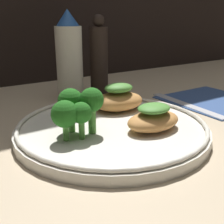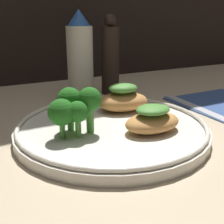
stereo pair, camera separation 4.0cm
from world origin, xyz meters
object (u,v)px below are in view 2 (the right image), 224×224
at_px(plate, 112,128).
at_px(pepper_grinder, 110,58).
at_px(broccoli_bunch, 74,106).
at_px(sauce_bottle, 80,57).

height_order(plate, pepper_grinder, pepper_grinder).
distance_m(plate, broccoli_bunch, 0.07).
xyz_separation_m(plate, sauce_bottle, (0.03, 0.21, 0.08)).
xyz_separation_m(broccoli_bunch, pepper_grinder, (0.16, 0.22, 0.02)).
distance_m(sauce_bottle, pepper_grinder, 0.07).
height_order(broccoli_bunch, pepper_grinder, pepper_grinder).
xyz_separation_m(sauce_bottle, pepper_grinder, (0.07, 0.00, -0.01)).
bearing_deg(sauce_bottle, plate, -99.34).
bearing_deg(plate, pepper_grinder, 63.54).
bearing_deg(broccoli_bunch, pepper_grinder, 52.81).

